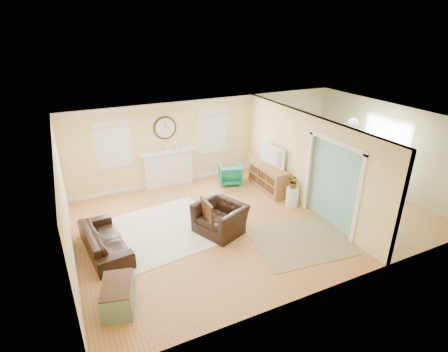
{
  "coord_description": "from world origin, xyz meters",
  "views": [
    {
      "loc": [
        -4.24,
        -6.96,
        4.74
      ],
      "look_at": [
        -0.8,
        0.3,
        1.2
      ],
      "focal_mm": 28.0,
      "sensor_mm": 36.0,
      "label": 1
    }
  ],
  "objects_px": {
    "credenza": "(269,178)",
    "dining_table": "(342,180)",
    "eames_chair": "(220,218)",
    "green_chair": "(230,174)",
    "sofa": "(105,240)"
  },
  "relations": [
    {
      "from": "sofa",
      "to": "credenza",
      "type": "xyz_separation_m",
      "value": [
        5.02,
        1.15,
        0.11
      ]
    },
    {
      "from": "dining_table",
      "to": "credenza",
      "type": "bearing_deg",
      "value": 58.55
    },
    {
      "from": "sofa",
      "to": "dining_table",
      "type": "height_order",
      "value": "dining_table"
    },
    {
      "from": "sofa",
      "to": "green_chair",
      "type": "height_order",
      "value": "green_chair"
    },
    {
      "from": "credenza",
      "to": "dining_table",
      "type": "relative_size",
      "value": 0.9
    },
    {
      "from": "sofa",
      "to": "credenza",
      "type": "height_order",
      "value": "credenza"
    },
    {
      "from": "eames_chair",
      "to": "green_chair",
      "type": "bearing_deg",
      "value": 125.25
    },
    {
      "from": "sofa",
      "to": "green_chair",
      "type": "relative_size",
      "value": 2.8
    },
    {
      "from": "eames_chair",
      "to": "credenza",
      "type": "bearing_deg",
      "value": 99.2
    },
    {
      "from": "eames_chair",
      "to": "dining_table",
      "type": "relative_size",
      "value": 0.63
    },
    {
      "from": "dining_table",
      "to": "eames_chair",
      "type": "bearing_deg",
      "value": 90.94
    },
    {
      "from": "eames_chair",
      "to": "green_chair",
      "type": "distance_m",
      "value": 2.85
    },
    {
      "from": "eames_chair",
      "to": "credenza",
      "type": "xyz_separation_m",
      "value": [
        2.33,
        1.5,
        0.03
      ]
    },
    {
      "from": "eames_chair",
      "to": "green_chair",
      "type": "xyz_separation_m",
      "value": [
        1.48,
        2.44,
        -0.05
      ]
    },
    {
      "from": "sofa",
      "to": "eames_chair",
      "type": "distance_m",
      "value": 2.71
    }
  ]
}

